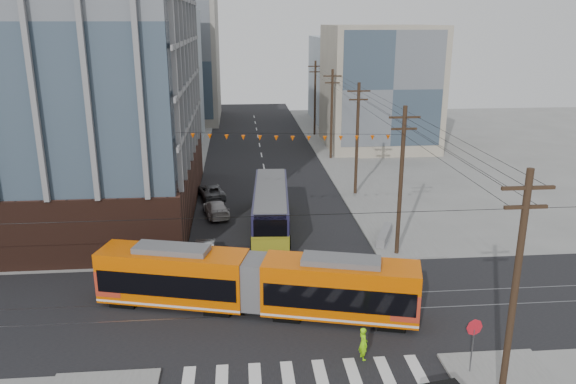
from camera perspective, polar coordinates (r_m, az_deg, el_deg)
name	(u,v)px	position (r m, az deg, el deg)	size (l,w,h in m)	color
ground	(298,342)	(31.25, 1.00, -14.95)	(160.00, 160.00, 0.00)	slate
office_building	(3,49)	(52.96, -27.00, 12.81)	(30.00, 25.00, 28.60)	#381E16
bg_bldg_nw_near	(132,79)	(79.96, -15.56, 11.01)	(18.00, 16.00, 18.00)	#8C99A5
bg_bldg_ne_near	(379,87)	(77.18, 9.22, 10.46)	(14.00, 14.00, 16.00)	gray
bg_bldg_nw_far	(170,61)	(99.19, -11.85, 12.89)	(16.00, 18.00, 20.00)	gray
bg_bldg_ne_far	(361,80)	(97.10, 7.46, 11.25)	(16.00, 16.00, 14.00)	#8C99A5
utility_pole_near	(514,295)	(25.80, 22.00, -9.66)	(0.30, 0.30, 11.00)	black
utility_pole_far	(315,99)	(83.86, 2.76, 9.44)	(0.30, 0.30, 11.00)	black
streetcar	(255,283)	(33.36, -3.40, -9.20)	(18.89, 2.66, 3.64)	#D55300
city_bus	(271,208)	(46.06, -1.75, -1.64)	(2.77, 12.80, 3.63)	#1E1C3E
parked_car_silver	(204,250)	(41.10, -8.49, -5.87)	(1.46, 4.18, 1.38)	#BCBDBE
parked_car_white	(216,208)	(49.92, -7.31, -1.66)	(1.88, 4.63, 1.34)	beige
parked_car_grey	(211,191)	(55.14, -7.82, 0.11)	(2.15, 4.66, 1.30)	#545559
pedestrian	(363,343)	(29.68, 7.65, -15.00)	(0.65, 0.42, 1.77)	#84E50B
stop_sign	(472,349)	(29.45, 18.20, -14.89)	(0.85, 0.85, 2.78)	red
jersey_barrier	(384,236)	(44.70, 9.76, -4.39)	(0.93, 4.15, 0.83)	gray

